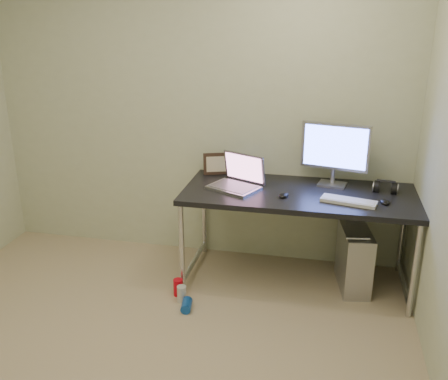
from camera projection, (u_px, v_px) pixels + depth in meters
wall_back at (197, 111)px, 4.08m from camera, size 3.50×0.02×2.50m
desk at (298, 201)px, 3.76m from camera, size 1.73×0.76×0.75m
tower_computer at (354, 258)px, 3.82m from camera, size 0.27×0.48×0.51m
cable_a at (348, 222)px, 4.08m from camera, size 0.01×0.16×0.69m
cable_b at (359, 226)px, 4.05m from camera, size 0.02×0.11×0.71m
can_red at (178, 287)px, 3.75m from camera, size 0.08×0.08×0.13m
can_white at (182, 294)px, 3.67m from camera, size 0.08×0.08×0.13m
can_blue at (187, 305)px, 3.58m from camera, size 0.09×0.14×0.07m
laptop at (238, 180)px, 3.81m from camera, size 0.45×0.42×0.25m
monitor at (335, 149)px, 3.78m from camera, size 0.51×0.19×0.49m
keyboard at (349, 201)px, 3.52m from camera, size 0.40×0.21×0.02m
mouse_right at (385, 201)px, 3.50m from camera, size 0.08×0.11×0.03m
mouse_left at (284, 194)px, 3.63m from camera, size 0.09×0.12×0.04m
headphones at (385, 188)px, 3.72m from camera, size 0.18×0.11×0.11m
picture_frame at (217, 164)px, 4.10m from camera, size 0.23×0.13×0.18m
webcam at (250, 168)px, 4.00m from camera, size 0.05×0.04×0.12m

